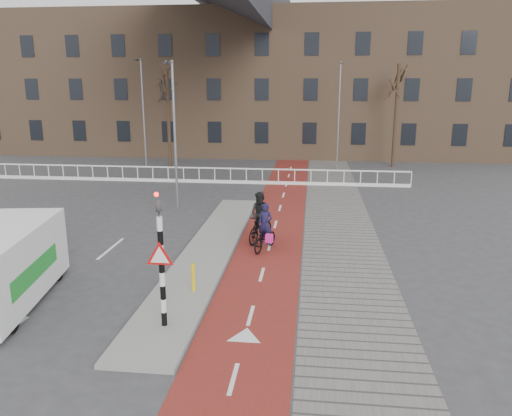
# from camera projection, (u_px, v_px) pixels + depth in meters

# --- Properties ---
(ground) EXTENTS (120.00, 120.00, 0.00)m
(ground) POSITION_uv_depth(u_px,v_px,m) (204.00, 298.00, 14.66)
(ground) COLOR #38383A
(ground) RESTS_ON ground
(bike_lane) EXTENTS (2.50, 60.00, 0.01)m
(bike_lane) POSITION_uv_depth(u_px,v_px,m) (279.00, 213.00, 24.13)
(bike_lane) COLOR maroon
(bike_lane) RESTS_ON ground
(sidewalk) EXTENTS (3.00, 60.00, 0.01)m
(sidewalk) POSITION_uv_depth(u_px,v_px,m) (337.00, 215.00, 23.83)
(sidewalk) COLOR slate
(sidewalk) RESTS_ON ground
(curb_island) EXTENTS (1.80, 16.00, 0.12)m
(curb_island) POSITION_uv_depth(u_px,v_px,m) (209.00, 251.00, 18.58)
(curb_island) COLOR gray
(curb_island) RESTS_ON ground
(traffic_signal) EXTENTS (0.80, 0.80, 3.68)m
(traffic_signal) POSITION_uv_depth(u_px,v_px,m) (161.00, 256.00, 12.29)
(traffic_signal) COLOR black
(traffic_signal) RESTS_ON curb_island
(bollard) EXTENTS (0.12, 0.12, 0.85)m
(bollard) POSITION_uv_depth(u_px,v_px,m) (193.00, 277.00, 14.78)
(bollard) COLOR #E0BB0C
(bollard) RESTS_ON curb_island
(cyclist_near) EXTENTS (1.15, 1.80, 1.80)m
(cyclist_near) POSITION_uv_depth(u_px,v_px,m) (265.00, 235.00, 18.69)
(cyclist_near) COLOR black
(cyclist_near) RESTS_ON bike_lane
(cyclist_far) EXTENTS (1.19, 1.94, 2.01)m
(cyclist_far) POSITION_uv_depth(u_px,v_px,m) (260.00, 222.00, 19.58)
(cyclist_far) COLOR black
(cyclist_far) RESTS_ON bike_lane
(van) EXTENTS (2.81, 5.34, 2.18)m
(van) POSITION_uv_depth(u_px,v_px,m) (1.00, 266.00, 13.97)
(van) COLOR white
(van) RESTS_ON ground
(railing) EXTENTS (28.00, 0.10, 0.99)m
(railing) POSITION_uv_depth(u_px,v_px,m) (184.00, 178.00, 31.51)
(railing) COLOR silver
(railing) RESTS_ON ground
(townhouse_row) EXTENTS (46.00, 10.00, 15.90)m
(townhouse_row) POSITION_uv_depth(u_px,v_px,m) (246.00, 63.00, 43.90)
(townhouse_row) COLOR #7F6047
(townhouse_row) RESTS_ON ground
(tree_mid) EXTENTS (0.26, 0.26, 7.05)m
(tree_mid) POSITION_uv_depth(u_px,v_px,m) (169.00, 119.00, 36.62)
(tree_mid) COLOR black
(tree_mid) RESTS_ON ground
(tree_right) EXTENTS (0.24, 0.24, 7.45)m
(tree_right) POSITION_uv_depth(u_px,v_px,m) (396.00, 116.00, 36.53)
(tree_right) COLOR black
(tree_right) RESTS_ON ground
(streetlight_near) EXTENTS (0.12, 0.12, 7.17)m
(streetlight_near) POSITION_uv_depth(u_px,v_px,m) (175.00, 137.00, 24.32)
(streetlight_near) COLOR slate
(streetlight_near) RESTS_ON ground
(streetlight_left) EXTENTS (0.12, 0.12, 7.79)m
(streetlight_left) POSITION_uv_depth(u_px,v_px,m) (144.00, 114.00, 36.28)
(streetlight_left) COLOR slate
(streetlight_left) RESTS_ON ground
(streetlight_right) EXTENTS (0.12, 0.12, 7.54)m
(streetlight_right) POSITION_uv_depth(u_px,v_px,m) (339.00, 117.00, 35.36)
(streetlight_right) COLOR slate
(streetlight_right) RESTS_ON ground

